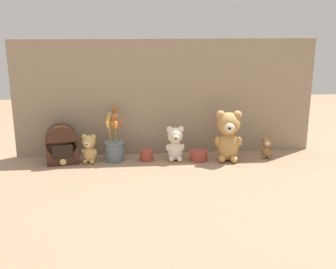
# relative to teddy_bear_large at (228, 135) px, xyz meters

# --- Properties ---
(ground_plane) EXTENTS (4.00, 4.00, 0.00)m
(ground_plane) POSITION_rel_teddy_bear_large_xyz_m (-0.34, 0.01, -0.15)
(ground_plane) COLOR #8E7056
(backdrop_wall) EXTENTS (1.75, 0.02, 0.67)m
(backdrop_wall) POSITION_rel_teddy_bear_large_xyz_m (-0.34, 0.18, 0.19)
(backdrop_wall) COLOR gray
(backdrop_wall) RESTS_ON ground
(teddy_bear_large) EXTENTS (0.16, 0.15, 0.29)m
(teddy_bear_large) POSITION_rel_teddy_bear_large_xyz_m (0.00, 0.00, 0.00)
(teddy_bear_large) COLOR tan
(teddy_bear_large) RESTS_ON ground
(teddy_bear_medium) EXTENTS (0.11, 0.10, 0.20)m
(teddy_bear_medium) POSITION_rel_teddy_bear_large_xyz_m (-0.30, 0.03, -0.05)
(teddy_bear_medium) COLOR beige
(teddy_bear_medium) RESTS_ON ground
(teddy_bear_small) EXTENTS (0.09, 0.08, 0.17)m
(teddy_bear_small) POSITION_rel_teddy_bear_large_xyz_m (-0.78, 0.03, -0.07)
(teddy_bear_small) COLOR tan
(teddy_bear_small) RESTS_ON ground
(teddy_bear_tiny) EXTENTS (0.07, 0.07, 0.13)m
(teddy_bear_tiny) POSITION_rel_teddy_bear_large_xyz_m (0.23, 0.02, -0.08)
(teddy_bear_tiny) COLOR olive
(teddy_bear_tiny) RESTS_ON ground
(flower_vase) EXTENTS (0.12, 0.16, 0.30)m
(flower_vase) POSITION_rel_teddy_bear_large_xyz_m (-0.64, 0.06, -0.07)
(flower_vase) COLOR slate
(flower_vase) RESTS_ON ground
(vintage_radio) EXTENTS (0.19, 0.13, 0.22)m
(vintage_radio) POSITION_rel_teddy_bear_large_xyz_m (-0.93, 0.04, -0.05)
(vintage_radio) COLOR #381E14
(vintage_radio) RESTS_ON ground
(decorative_tin_tall) EXTENTS (0.11, 0.11, 0.05)m
(decorative_tin_tall) POSITION_rel_teddy_bear_large_xyz_m (-0.16, 0.02, -0.12)
(decorative_tin_tall) COLOR #993D33
(decorative_tin_tall) RESTS_ON ground
(decorative_tin_short) EXTENTS (0.08, 0.08, 0.06)m
(decorative_tin_short) POSITION_rel_teddy_bear_large_xyz_m (-0.46, 0.04, -0.12)
(decorative_tin_short) COLOR #993D33
(decorative_tin_short) RESTS_ON ground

